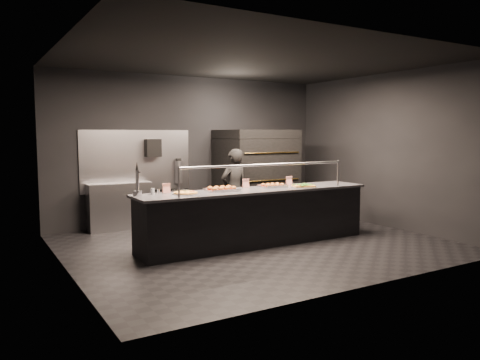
% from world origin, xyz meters
% --- Properties ---
extents(room, '(6.04, 6.00, 3.00)m').
position_xyz_m(room, '(-0.02, 0.05, 1.50)').
color(room, black).
rests_on(room, ground).
extents(service_counter, '(4.10, 0.78, 1.37)m').
position_xyz_m(service_counter, '(0.00, -0.00, 0.46)').
color(service_counter, black).
rests_on(service_counter, ground).
extents(pizza_oven, '(1.50, 1.23, 1.91)m').
position_xyz_m(pizza_oven, '(1.20, 1.90, 0.97)').
color(pizza_oven, black).
rests_on(pizza_oven, ground).
extents(prep_shelf, '(1.20, 0.35, 0.90)m').
position_xyz_m(prep_shelf, '(-1.60, 2.32, 0.45)').
color(prep_shelf, '#99999E').
rests_on(prep_shelf, ground).
extents(towel_dispenser, '(0.30, 0.20, 0.35)m').
position_xyz_m(towel_dispenser, '(-0.90, 2.39, 1.55)').
color(towel_dispenser, black).
rests_on(towel_dispenser, room).
extents(fire_extinguisher, '(0.14, 0.14, 0.51)m').
position_xyz_m(fire_extinguisher, '(-0.35, 2.40, 1.06)').
color(fire_extinguisher, '#B2B2B7').
rests_on(fire_extinguisher, room).
extents(beer_tap, '(0.13, 0.19, 0.50)m').
position_xyz_m(beer_tap, '(-1.95, 0.18, 1.06)').
color(beer_tap, silver).
rests_on(beer_tap, service_counter).
extents(round_pizza, '(0.42, 0.42, 0.03)m').
position_xyz_m(round_pizza, '(-1.25, 0.02, 0.94)').
color(round_pizza, silver).
rests_on(round_pizza, service_counter).
extents(slider_tray_a, '(0.56, 0.46, 0.08)m').
position_xyz_m(slider_tray_a, '(-0.60, 0.08, 0.95)').
color(slider_tray_a, silver).
rests_on(slider_tray_a, service_counter).
extents(slider_tray_b, '(0.48, 0.39, 0.07)m').
position_xyz_m(slider_tray_b, '(0.40, 0.12, 0.95)').
color(slider_tray_b, silver).
rests_on(slider_tray_b, service_counter).
extents(square_pizza, '(0.44, 0.44, 0.05)m').
position_xyz_m(square_pizza, '(0.86, -0.15, 0.94)').
color(square_pizza, silver).
rests_on(square_pizza, service_counter).
extents(condiment_jar, '(0.14, 0.05, 0.09)m').
position_xyz_m(condiment_jar, '(-1.67, 0.23, 0.96)').
color(condiment_jar, silver).
rests_on(condiment_jar, service_counter).
extents(tent_cards, '(2.46, 0.04, 0.15)m').
position_xyz_m(tent_cards, '(-0.21, 0.28, 1.00)').
color(tent_cards, white).
rests_on(tent_cards, service_counter).
extents(trash_bin, '(0.43, 0.43, 0.71)m').
position_xyz_m(trash_bin, '(-0.40, 2.12, 0.36)').
color(trash_bin, black).
rests_on(trash_bin, ground).
extents(worker, '(0.60, 0.42, 1.55)m').
position_xyz_m(worker, '(0.21, 1.11, 0.77)').
color(worker, black).
rests_on(worker, ground).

